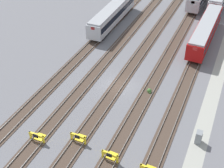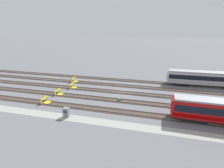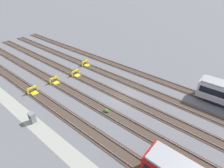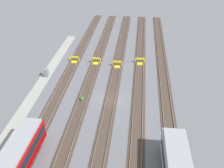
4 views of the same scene
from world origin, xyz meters
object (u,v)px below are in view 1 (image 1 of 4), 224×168
object	(u,v)px
bumper_stop_middle_track	(79,137)
bumper_stop_far_inner_track	(38,136)
subway_car_front_row_right_inner	(205,31)
electrical_cabinet	(199,137)
bumper_stop_near_inner_track	(111,155)
weed_clump	(149,91)
subway_car_front_row_leftmost	(112,14)

from	to	relation	value
bumper_stop_middle_track	bumper_stop_far_inner_track	size ratio (longest dim) A/B	1.00
subway_car_front_row_right_inner	bumper_stop_far_inner_track	xyz separation A→B (m)	(-32.48, 13.52, -1.53)
bumper_stop_far_inner_track	electrical_cabinet	distance (m)	18.85
bumper_stop_near_inner_track	weed_clump	distance (m)	13.27
subway_car_front_row_leftmost	bumper_stop_near_inner_track	distance (m)	34.50
bumper_stop_near_inner_track	electrical_cabinet	bearing A→B (deg)	-52.71
subway_car_front_row_leftmost	bumper_stop_far_inner_track	world-z (taller)	subway_car_front_row_leftmost
bumper_stop_near_inner_track	weed_clump	bearing A→B (deg)	-0.65
subway_car_front_row_right_inner	electrical_cabinet	distance (m)	25.63
bumper_stop_middle_track	weed_clump	distance (m)	13.12
subway_car_front_row_leftmost	weed_clump	bearing A→B (deg)	-143.27
bumper_stop_middle_track	weed_clump	xyz separation A→B (m)	(12.25, -4.68, -0.27)
bumper_stop_middle_track	bumper_stop_far_inner_track	bearing A→B (deg)	111.86
bumper_stop_near_inner_track	bumper_stop_middle_track	size ratio (longest dim) A/B	1.00
electrical_cabinet	weed_clump	world-z (taller)	electrical_cabinet
bumper_stop_far_inner_track	subway_car_front_row_leftmost	bearing A→B (deg)	7.96
subway_car_front_row_right_inner	electrical_cabinet	xyz separation A→B (m)	(-25.30, -3.90, -1.24)
subway_car_front_row_leftmost	weed_clump	distance (m)	23.05
subway_car_front_row_leftmost	bumper_stop_near_inner_track	world-z (taller)	subway_car_front_row_leftmost
bumper_stop_middle_track	bumper_stop_near_inner_track	bearing A→B (deg)	-102.60
subway_car_front_row_right_inner	weed_clump	bearing A→B (deg)	166.78
bumper_stop_middle_track	subway_car_front_row_right_inner	bearing A→B (deg)	-16.36
bumper_stop_near_inner_track	weed_clump	size ratio (longest dim) A/B	2.18
bumper_stop_middle_track	electrical_cabinet	xyz separation A→B (m)	(5.37, -12.90, 0.29)
subway_car_front_row_leftmost	subway_car_front_row_right_inner	distance (m)	18.06
subway_car_front_row_right_inner	bumper_stop_near_inner_track	xyz separation A→B (m)	(-31.68, 4.47, -1.53)
bumper_stop_near_inner_track	bumper_stop_middle_track	xyz separation A→B (m)	(1.01, 4.53, 0.00)
bumper_stop_far_inner_track	electrical_cabinet	bearing A→B (deg)	-67.60
bumper_stop_middle_track	weed_clump	bearing A→B (deg)	-20.89
bumper_stop_near_inner_track	bumper_stop_far_inner_track	world-z (taller)	same
subway_car_front_row_leftmost	bumper_stop_middle_track	world-z (taller)	subway_car_front_row_leftmost
subway_car_front_row_leftmost	bumper_stop_middle_track	bearing A→B (deg)	-163.53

